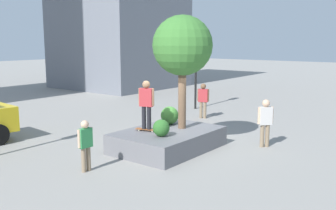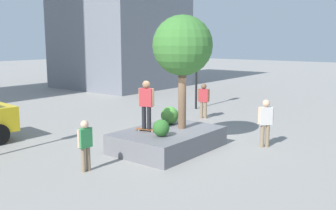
{
  "view_description": "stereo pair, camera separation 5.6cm",
  "coord_description": "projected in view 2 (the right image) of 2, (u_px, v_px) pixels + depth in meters",
  "views": [
    {
      "loc": [
        -10.97,
        -8.27,
        3.8
      ],
      "look_at": [
        -0.59,
        -0.21,
        1.59
      ],
      "focal_mm": 41.17,
      "sensor_mm": 36.0,
      "label": 1
    },
    {
      "loc": [
        -10.94,
        -8.31,
        3.8
      ],
      "look_at": [
        -0.59,
        -0.21,
        1.59
      ],
      "focal_mm": 41.17,
      "sensor_mm": 36.0,
      "label": 2
    }
  ],
  "objects": [
    {
      "name": "skateboarder",
      "position": [
        146.0,
        101.0,
        13.2
      ],
      "size": [
        0.33,
        0.55,
        1.69
      ],
      "color": "black",
      "rests_on": "skateboard"
    },
    {
      "name": "ground_plane",
      "position": [
        173.0,
        145.0,
        14.18
      ],
      "size": [
        120.0,
        120.0,
        0.0
      ],
      "primitive_type": "plane",
      "color": "gray"
    },
    {
      "name": "hedge_clump",
      "position": [
        161.0,
        128.0,
        12.6
      ],
      "size": [
        0.56,
        0.56,
        0.56
      ],
      "primitive_type": "sphere",
      "color": "#2D6628",
      "rests_on": "planter_ledge"
    },
    {
      "name": "planter_ledge",
      "position": [
        168.0,
        140.0,
        13.53
      ],
      "size": [
        3.69,
        2.61,
        0.69
      ],
      "primitive_type": "cube",
      "color": "slate",
      "rests_on": "ground"
    },
    {
      "name": "skateboard",
      "position": [
        147.0,
        129.0,
        13.36
      ],
      "size": [
        0.42,
        0.83,
        0.07
      ],
      "color": "brown",
      "rests_on": "planter_ledge"
    },
    {
      "name": "pedestrian_crossing",
      "position": [
        85.0,
        142.0,
        11.17
      ],
      "size": [
        0.52,
        0.24,
        1.53
      ],
      "color": "#847056",
      "rests_on": "ground"
    },
    {
      "name": "traffic_light_corner",
      "position": [
        197.0,
        51.0,
        21.13
      ],
      "size": [
        0.37,
        0.37,
        4.73
      ],
      "color": "black",
      "rests_on": "ground"
    },
    {
      "name": "boxwood_shrub",
      "position": [
        170.0,
        115.0,
        14.41
      ],
      "size": [
        0.67,
        0.67,
        0.67
      ],
      "primitive_type": "sphere",
      "color": "#3D7A33",
      "rests_on": "planter_ledge"
    },
    {
      "name": "passerby_with_bag",
      "position": [
        266.0,
        120.0,
        13.73
      ],
      "size": [
        0.48,
        0.45,
        1.73
      ],
      "color": "#847056",
      "rests_on": "ground"
    },
    {
      "name": "plaza_tree",
      "position": [
        182.0,
        46.0,
        13.33
      ],
      "size": [
        2.1,
        2.1,
        3.99
      ],
      "color": "brown",
      "rests_on": "planter_ledge"
    },
    {
      "name": "bystander_watching",
      "position": [
        204.0,
        98.0,
        18.86
      ],
      "size": [
        0.35,
        0.55,
        1.72
      ],
      "color": "#847056",
      "rests_on": "ground"
    }
  ]
}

